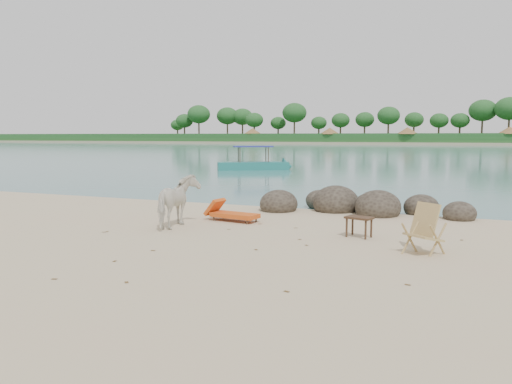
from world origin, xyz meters
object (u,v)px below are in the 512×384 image
(deck_chair, at_px, (424,231))
(boat_near, at_px, (253,150))
(side_table, at_px, (359,228))
(lounge_chair, at_px, (235,213))
(boulders, at_px, (354,206))
(cow, at_px, (178,202))

(deck_chair, height_order, boat_near, boat_near)
(side_table, xyz_separation_m, deck_chair, (1.53, -1.18, 0.26))
(lounge_chair, distance_m, boat_near, 22.59)
(boulders, relative_size, cow, 4.01)
(deck_chair, distance_m, boat_near, 26.74)
(boulders, distance_m, side_table, 4.07)
(boat_near, bearing_deg, lounge_chair, -99.20)
(cow, bearing_deg, side_table, 177.45)
(boulders, xyz_separation_m, boat_near, (-10.98, 17.97, 1.19))
(boulders, bearing_deg, side_table, -77.09)
(lounge_chair, bearing_deg, boat_near, 120.07)
(lounge_chair, relative_size, deck_chair, 1.69)
(side_table, bearing_deg, lounge_chair, -177.83)
(cow, distance_m, side_table, 4.71)
(boulders, xyz_separation_m, cow, (-3.76, -4.42, 0.46))
(side_table, bearing_deg, cow, -158.12)
(cow, distance_m, lounge_chair, 1.76)
(side_table, bearing_deg, deck_chair, -21.27)
(lounge_chair, bearing_deg, cow, -117.41)
(side_table, xyz_separation_m, boat_near, (-11.89, 21.94, 1.16))
(lounge_chair, relative_size, boat_near, 0.30)
(side_table, relative_size, boat_near, 0.11)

